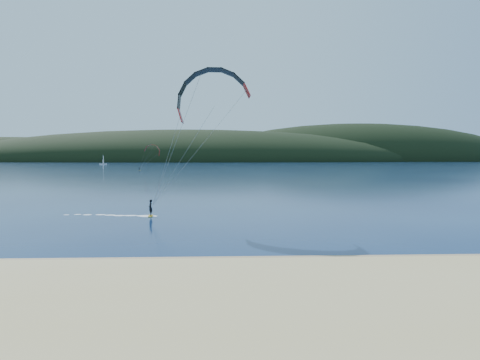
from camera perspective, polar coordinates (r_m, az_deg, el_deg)
name	(u,v)px	position (r m, az deg, el deg)	size (l,w,h in m)	color
ground	(157,284)	(23.62, -11.11, -13.53)	(1800.00, 1800.00, 0.00)	#08163D
wet_sand	(168,262)	(27.91, -9.69, -10.82)	(220.00, 2.50, 0.10)	#957D56
headland	(220,161)	(767.70, -2.65, 2.50)	(1200.00, 310.00, 140.00)	black
kitesurfer_near	(211,110)	(43.13, -3.97, 9.31)	(22.23, 9.18, 15.41)	gold
kitesurfer_far	(152,152)	(226.78, -11.73, 3.64)	(12.34, 4.64, 12.82)	gold
sailboat	(103,164)	(437.21, -17.89, 2.07)	(7.15, 4.61, 9.96)	white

